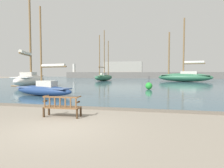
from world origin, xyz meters
The scene contains 10 objects.
ground_plane centered at (0.00, 0.00, 0.00)m, with size 160.00×160.00×0.00m, color gray.
harbor_water centered at (0.00, 44.00, 0.04)m, with size 100.00×80.00×0.08m, color #385666.
quay_edge_kerb centered at (0.00, 3.85, 0.06)m, with size 40.00×0.30×0.12m, color #675F54.
park_bench centered at (-0.71, 1.76, 0.47)m, with size 1.62×0.57×0.92m.
sailboat_nearest_starboard centered at (-5.66, 8.27, 0.64)m, with size 6.87×2.87×7.14m.
sailboat_far_port centered at (-8.98, 39.08, 1.07)m, with size 3.43×8.70×11.80m.
sailboat_far_starboard centered at (8.93, 38.45, 1.28)m, with size 11.42×5.55×13.33m.
sailboat_centre_channel centered at (-13.77, 18.11, 1.14)m, with size 5.61×11.55×12.92m.
channel_buoy centered at (2.40, 16.45, 0.48)m, with size 0.78×0.78×1.48m.
far_breakwater centered at (-2.26, 62.36, 1.81)m, with size 58.38×2.40×5.82m.
Camera 1 is at (3.36, -6.16, 1.93)m, focal length 32.00 mm.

